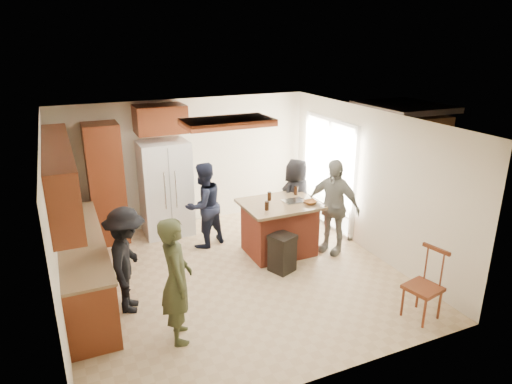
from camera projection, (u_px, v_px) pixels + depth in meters
name	position (u px, v px, depth m)	size (l,w,h in m)	color
room_shell	(391.00, 167.00, 10.08)	(8.00, 5.20, 5.00)	tan
person_front_left	(176.00, 280.00, 5.55)	(0.60, 0.44, 1.64)	#3A4025
person_behind_left	(204.00, 205.00, 8.09)	(0.76, 0.47, 1.55)	#171C2F
person_behind_right	(296.00, 198.00, 8.50)	(0.73, 0.48, 1.50)	black
person_side_right	(333.00, 206.00, 7.85)	(0.99, 0.50, 1.68)	gray
person_counter	(127.00, 260.00, 6.18)	(0.98, 0.45, 1.51)	black
left_cabinetry	(76.00, 236.00, 6.43)	(0.64, 3.00, 2.30)	maroon
back_wall_units	(120.00, 168.00, 8.19)	(1.80, 0.60, 2.45)	maroon
refrigerator	(166.00, 188.00, 8.58)	(0.90, 0.76, 1.80)	white
kitchen_island	(279.00, 227.00, 7.92)	(1.28, 1.03, 0.93)	#973B27
island_items	(295.00, 200.00, 7.78)	(0.95, 0.66, 0.15)	silver
trash_bin	(282.00, 253.00, 7.34)	(0.47, 0.47, 0.63)	black
spindle_chair	(424.00, 287.00, 6.09)	(0.50, 0.50, 0.99)	maroon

